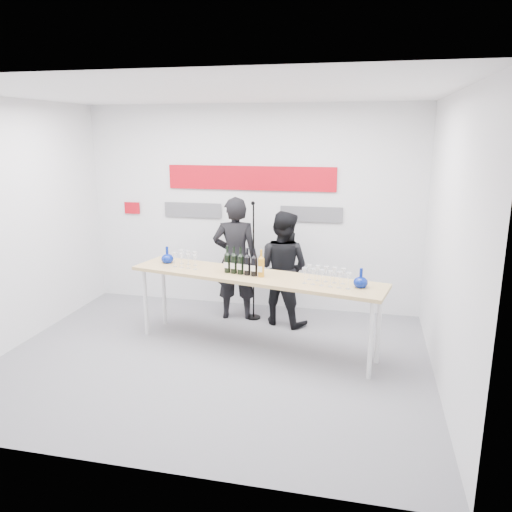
% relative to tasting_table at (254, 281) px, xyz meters
% --- Properties ---
extents(ground, '(5.00, 5.00, 0.00)m').
position_rel_tasting_table_xyz_m(ground, '(-0.40, -0.44, -0.87)').
color(ground, slate).
rests_on(ground, ground).
extents(back_wall, '(5.00, 0.04, 3.00)m').
position_rel_tasting_table_xyz_m(back_wall, '(-0.40, 1.56, 0.63)').
color(back_wall, silver).
rests_on(back_wall, ground).
extents(signage, '(3.38, 0.02, 0.79)m').
position_rel_tasting_table_xyz_m(signage, '(-0.46, 1.53, 0.94)').
color(signage, '#B60715').
rests_on(signage, back_wall).
extents(tasting_table, '(3.20, 1.26, 0.94)m').
position_rel_tasting_table_xyz_m(tasting_table, '(0.00, 0.00, 0.00)').
color(tasting_table, tan).
rests_on(tasting_table, ground).
extents(wine_bottles, '(0.53, 0.18, 0.33)m').
position_rel_tasting_table_xyz_m(wine_bottles, '(-0.12, -0.01, 0.24)').
color(wine_bottles, black).
rests_on(wine_bottles, tasting_table).
extents(decanter_left, '(0.16, 0.16, 0.21)m').
position_rel_tasting_table_xyz_m(decanter_left, '(-1.23, 0.31, 0.18)').
color(decanter_left, navy).
rests_on(decanter_left, tasting_table).
extents(decanter_right, '(0.16, 0.16, 0.21)m').
position_rel_tasting_table_xyz_m(decanter_right, '(1.25, -0.22, 0.18)').
color(decanter_right, navy).
rests_on(decanter_right, tasting_table).
extents(glasses_left, '(0.36, 0.28, 0.18)m').
position_rel_tasting_table_xyz_m(glasses_left, '(-0.93, 0.18, 0.16)').
color(glasses_left, silver).
rests_on(glasses_left, tasting_table).
extents(glasses_right, '(0.55, 0.32, 0.18)m').
position_rel_tasting_table_xyz_m(glasses_right, '(0.87, -0.19, 0.16)').
color(glasses_right, silver).
rests_on(glasses_right, tasting_table).
extents(presenter_left, '(0.70, 0.52, 1.75)m').
position_rel_tasting_table_xyz_m(presenter_left, '(-0.49, 0.97, 0.00)').
color(presenter_left, black).
rests_on(presenter_left, ground).
extents(presenter_right, '(0.92, 0.81, 1.58)m').
position_rel_tasting_table_xyz_m(presenter_right, '(0.19, 0.92, -0.08)').
color(presenter_right, black).
rests_on(presenter_right, ground).
extents(mic_stand, '(0.20, 0.20, 1.69)m').
position_rel_tasting_table_xyz_m(mic_stand, '(-0.23, 0.98, -0.35)').
color(mic_stand, black).
rests_on(mic_stand, ground).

